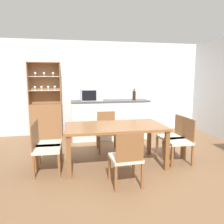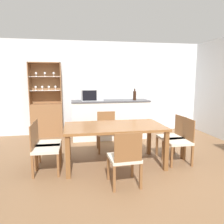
# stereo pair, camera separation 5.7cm
# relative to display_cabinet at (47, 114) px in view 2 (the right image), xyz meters

# --- Properties ---
(ground_plane) EXTENTS (18.00, 18.00, 0.00)m
(ground_plane) POSITION_rel_display_cabinet_xyz_m (1.83, -2.44, -0.59)
(ground_plane) COLOR brown
(wall_back) EXTENTS (6.80, 0.06, 2.55)m
(wall_back) POSITION_rel_display_cabinet_xyz_m (1.83, 0.19, 0.69)
(wall_back) COLOR silver
(wall_back) RESTS_ON ground_plane
(kitchen_counter) EXTENTS (1.98, 0.57, 0.99)m
(kitchen_counter) POSITION_rel_display_cabinet_xyz_m (1.64, -0.52, -0.09)
(kitchen_counter) COLOR silver
(kitchen_counter) RESTS_ON ground_plane
(display_cabinet) EXTENTS (0.81, 0.33, 1.95)m
(display_cabinet) POSITION_rel_display_cabinet_xyz_m (0.00, 0.00, 0.00)
(display_cabinet) COLOR brown
(display_cabinet) RESTS_ON ground_plane
(dining_table) EXTENTS (1.74, 0.95, 0.72)m
(dining_table) POSITION_rel_display_cabinet_xyz_m (1.40, -2.27, 0.06)
(dining_table) COLOR brown
(dining_table) RESTS_ON ground_plane
(dining_chair_side_left_near) EXTENTS (0.44, 0.44, 0.83)m
(dining_chair_side_left_near) POSITION_rel_display_cabinet_xyz_m (0.20, -2.41, -0.17)
(dining_chair_side_left_near) COLOR beige
(dining_chair_side_left_near) RESTS_ON ground_plane
(dining_chair_head_far) EXTENTS (0.44, 0.44, 0.83)m
(dining_chair_head_far) POSITION_rel_display_cabinet_xyz_m (1.40, -1.47, -0.17)
(dining_chair_head_far) COLOR beige
(dining_chair_head_far) RESTS_ON ground_plane
(dining_chair_side_right_near) EXTENTS (0.43, 0.43, 0.83)m
(dining_chair_side_right_near) POSITION_rel_display_cabinet_xyz_m (2.59, -2.41, -0.17)
(dining_chair_side_right_near) COLOR beige
(dining_chair_side_right_near) RESTS_ON ground_plane
(dining_chair_side_right_far) EXTENTS (0.45, 0.45, 0.83)m
(dining_chair_side_right_far) POSITION_rel_display_cabinet_xyz_m (2.59, -2.12, -0.17)
(dining_chair_side_right_far) COLOR beige
(dining_chair_side_right_far) RESTS_ON ground_plane
(dining_chair_head_near) EXTENTS (0.44, 0.44, 0.83)m
(dining_chair_head_near) POSITION_rel_display_cabinet_xyz_m (1.40, -3.07, -0.17)
(dining_chair_head_near) COLOR beige
(dining_chair_head_near) RESTS_ON ground_plane
(dining_chair_side_left_far) EXTENTS (0.44, 0.44, 0.83)m
(dining_chair_side_left_far) POSITION_rel_display_cabinet_xyz_m (0.20, -2.13, -0.17)
(dining_chair_side_left_far) COLOR beige
(dining_chair_side_left_far) RESTS_ON ground_plane
(microwave) EXTENTS (0.54, 0.38, 0.29)m
(microwave) POSITION_rel_display_cabinet_xyz_m (1.17, -0.48, 0.54)
(microwave) COLOR #B7BABF
(microwave) RESTS_ON kitchen_counter
(wine_bottle) EXTENTS (0.08, 0.08, 0.29)m
(wine_bottle) POSITION_rel_display_cabinet_xyz_m (2.27, -0.55, 0.52)
(wine_bottle) COLOR black
(wine_bottle) RESTS_ON kitchen_counter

